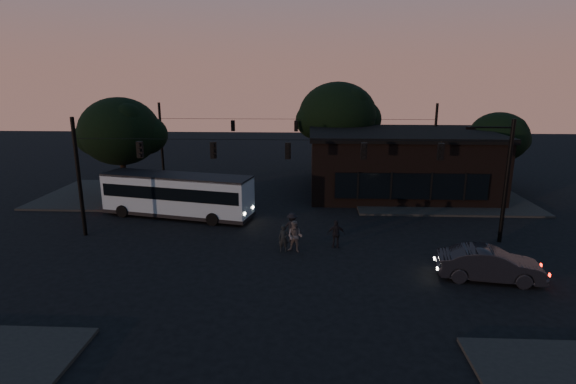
{
  "coord_description": "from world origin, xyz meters",
  "views": [
    {
      "loc": [
        1.26,
        -22.53,
        9.79
      ],
      "look_at": [
        0.0,
        4.0,
        3.0
      ],
      "focal_mm": 28.0,
      "sensor_mm": 36.0,
      "label": 1
    }
  ],
  "objects_px": {
    "pedestrian_c": "(336,234)",
    "pedestrian_d": "(292,227)",
    "building": "(399,162)",
    "car": "(490,264)",
    "pedestrian_a": "(284,238)",
    "pedestrian_b": "(295,237)",
    "bus": "(177,193)"
  },
  "relations": [
    {
      "from": "bus",
      "to": "pedestrian_b",
      "type": "distance_m",
      "value": 10.81
    },
    {
      "from": "car",
      "to": "pedestrian_b",
      "type": "distance_m",
      "value": 10.28
    },
    {
      "from": "bus",
      "to": "building",
      "type": "bearing_deg",
      "value": 37.32
    },
    {
      "from": "building",
      "to": "pedestrian_c",
      "type": "bearing_deg",
      "value": -114.41
    },
    {
      "from": "building",
      "to": "pedestrian_c",
      "type": "distance_m",
      "value": 14.85
    },
    {
      "from": "car",
      "to": "pedestrian_a",
      "type": "distance_m",
      "value": 10.92
    },
    {
      "from": "pedestrian_c",
      "to": "pedestrian_d",
      "type": "height_order",
      "value": "pedestrian_d"
    },
    {
      "from": "building",
      "to": "pedestrian_c",
      "type": "height_order",
      "value": "building"
    },
    {
      "from": "pedestrian_c",
      "to": "pedestrian_d",
      "type": "xyz_separation_m",
      "value": [
        -2.63,
        0.87,
        0.06
      ]
    },
    {
      "from": "building",
      "to": "pedestrian_d",
      "type": "height_order",
      "value": "building"
    },
    {
      "from": "bus",
      "to": "car",
      "type": "bearing_deg",
      "value": -14.72
    },
    {
      "from": "pedestrian_b",
      "to": "building",
      "type": "bearing_deg",
      "value": 75.93
    },
    {
      "from": "pedestrian_c",
      "to": "building",
      "type": "bearing_deg",
      "value": -117.36
    },
    {
      "from": "pedestrian_b",
      "to": "pedestrian_d",
      "type": "xyz_separation_m",
      "value": [
        -0.22,
        1.64,
        -0.01
      ]
    },
    {
      "from": "building",
      "to": "pedestrian_a",
      "type": "xyz_separation_m",
      "value": [
        -9.16,
        -14.15,
        -1.92
      ]
    },
    {
      "from": "car",
      "to": "pedestrian_c",
      "type": "xyz_separation_m",
      "value": [
        -7.35,
        4.02,
        0.04
      ]
    },
    {
      "from": "car",
      "to": "bus",
      "type": "bearing_deg",
      "value": 71.22
    },
    {
      "from": "building",
      "to": "bus",
      "type": "bearing_deg",
      "value": -155.61
    },
    {
      "from": "bus",
      "to": "pedestrian_b",
      "type": "xyz_separation_m",
      "value": [
        8.67,
        -6.4,
        -0.81
      ]
    },
    {
      "from": "building",
      "to": "car",
      "type": "distance_m",
      "value": 17.58
    },
    {
      "from": "pedestrian_d",
      "to": "building",
      "type": "bearing_deg",
      "value": -100.45
    },
    {
      "from": "car",
      "to": "pedestrian_d",
      "type": "distance_m",
      "value": 11.11
    },
    {
      "from": "pedestrian_d",
      "to": "bus",
      "type": "bearing_deg",
      "value": -5.07
    },
    {
      "from": "pedestrian_a",
      "to": "pedestrian_c",
      "type": "bearing_deg",
      "value": 13.6
    },
    {
      "from": "building",
      "to": "pedestrian_b",
      "type": "height_order",
      "value": "building"
    },
    {
      "from": "pedestrian_a",
      "to": "pedestrian_d",
      "type": "height_order",
      "value": "pedestrian_d"
    },
    {
      "from": "bus",
      "to": "pedestrian_c",
      "type": "bearing_deg",
      "value": -14.03
    },
    {
      "from": "building",
      "to": "pedestrian_a",
      "type": "distance_m",
      "value": 16.96
    },
    {
      "from": "pedestrian_b",
      "to": "pedestrian_d",
      "type": "distance_m",
      "value": 1.66
    },
    {
      "from": "bus",
      "to": "pedestrian_d",
      "type": "height_order",
      "value": "bus"
    },
    {
      "from": "bus",
      "to": "pedestrian_b",
      "type": "relative_size",
      "value": 6.07
    },
    {
      "from": "car",
      "to": "pedestrian_a",
      "type": "relative_size",
      "value": 3.14
    }
  ]
}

